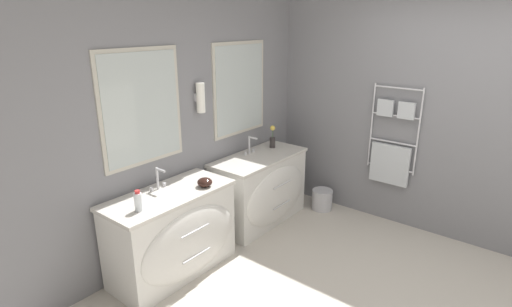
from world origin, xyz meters
The scene contains 10 objects.
wall_back centered at (0.00, 2.26, 1.31)m, with size 4.83×0.16×2.60m.
wall_right centered at (1.64, 1.00, 1.29)m, with size 0.13×4.35×2.60m.
vanity_left centered at (-0.62, 1.92, 0.40)m, with size 1.18×0.60×0.79m.
vanity_right centered at (0.67, 1.92, 0.40)m, with size 1.18×0.60×0.79m.
faucet_left centered at (-0.62, 2.08, 0.89)m, with size 0.17×0.13×0.20m.
faucet_right centered at (0.67, 2.08, 0.89)m, with size 0.17×0.13×0.20m.
toiletry_bottle centered at (-0.99, 1.86, 0.87)m, with size 0.06×0.06×0.18m.
amenity_bowl centered at (-0.32, 1.80, 0.83)m, with size 0.14×0.14×0.08m.
flower_vase centered at (1.01, 2.02, 0.90)m, with size 0.07×0.07×0.27m.
waste_bin centered at (1.38, 1.52, 0.13)m, with size 0.25×0.25×0.25m.
Camera 1 is at (-2.65, -0.64, 2.22)m, focal length 28.00 mm.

